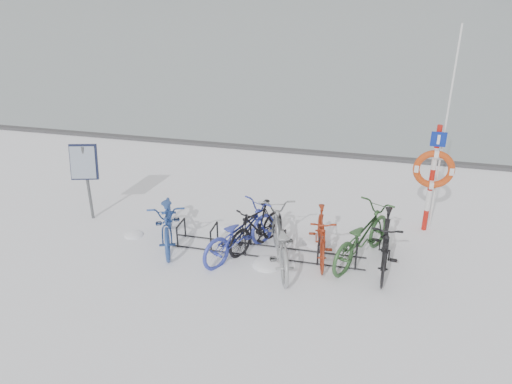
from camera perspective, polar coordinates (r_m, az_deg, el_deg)
The scene contains 13 objects.
ground at distance 10.16m, azimuth 1.08°, elevation -6.88°, with size 900.00×900.00×0.00m, color white.
quay_edge at distance 15.40m, azimuth 5.89°, elevation 4.55°, with size 400.00×0.25×0.10m, color #3F3F42.
bike_rack at distance 10.07m, azimuth 1.09°, elevation -6.00°, with size 4.00×0.48×0.46m.
info_board at distance 11.53m, azimuth -19.00°, elevation 2.78°, with size 0.63×0.37×1.77m.
lifebuoy_station at distance 10.93m, azimuth 19.66°, elevation 2.46°, with size 0.83×0.23×4.32m.
bike_0 at distance 10.43m, azimuth -10.02°, elevation -2.95°, with size 0.72×2.07×1.09m, color #26458D.
bike_1 at distance 9.85m, azimuth -1.87°, elevation -4.46°, with size 0.70×2.00×1.05m, color #313DAA.
bike_2 at distance 10.12m, azimuth 0.09°, elevation -3.79°, with size 0.46×1.64×0.98m, color black.
bike_3 at distance 9.55m, azimuth 2.72°, elevation -5.25°, with size 0.73×2.11×1.11m, color #939699.
bike_4 at distance 9.84m, azimuth 7.47°, elevation -4.75°, with size 0.48×1.72×1.03m, color maroon.
bike_5 at distance 9.89m, azimuth 11.99°, elevation -4.75°, with size 0.73×2.09×1.10m, color #2E542B.
bike_6 at distance 9.71m, azimuth 14.60°, elevation -5.45°, with size 0.54×1.91×1.15m, color black.
snow_drifts at distance 10.30m, azimuth 1.22°, elevation -6.41°, with size 4.36×1.69×0.21m.
Camera 1 is at (1.85, -8.46, 5.32)m, focal length 35.00 mm.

